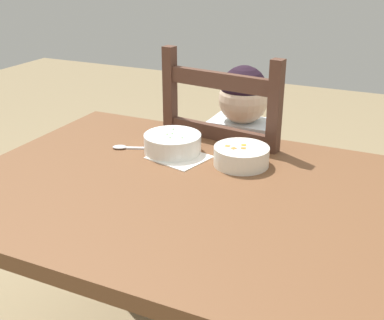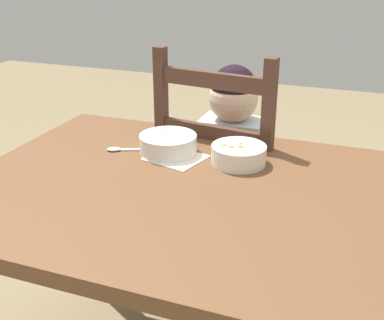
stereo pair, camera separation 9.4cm
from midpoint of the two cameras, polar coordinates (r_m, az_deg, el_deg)
dining_table at (r=1.34m, az=-2.21°, el=-7.27°), size 1.21×0.88×0.73m
dining_chair at (r=1.83m, az=2.52°, el=-4.06°), size 0.47×0.47×1.01m
child_figure at (r=1.76m, az=2.83°, el=0.42°), size 0.32×0.31×0.95m
bowl_of_peas at (r=1.49m, az=-4.60°, el=1.88°), size 0.17×0.17×0.06m
bowl_of_carrots at (r=1.42m, az=3.54°, el=0.67°), size 0.16×0.16×0.06m
spoon at (r=1.54m, az=-10.02°, el=1.20°), size 0.13×0.07×0.01m
paper_napkin at (r=1.46m, az=-3.75°, el=0.24°), size 0.19×0.17×0.00m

